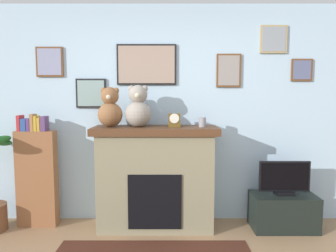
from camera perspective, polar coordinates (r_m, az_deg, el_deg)
back_wall at (r=3.85m, az=-1.10°, el=2.25°), size 5.20×0.15×2.60m
fireplace at (r=3.66m, az=-2.35°, el=-9.22°), size 1.41×0.55×1.18m
bookshelf at (r=4.01m, az=-22.81°, el=-8.16°), size 0.45×0.16×1.32m
tv_stand at (r=3.96m, az=20.11°, el=-14.38°), size 0.72×0.40×0.40m
television at (r=3.84m, az=20.32°, el=-8.95°), size 0.58×0.14×0.39m
candle_jar at (r=3.56m, az=6.19°, el=0.72°), size 0.08×0.08×0.11m
mantel_clock at (r=3.53m, az=1.08°, el=1.07°), size 0.13×0.10×0.15m
teddy_bear_brown at (r=3.58m, az=-10.55°, el=3.04°), size 0.28×0.28×0.45m
teddy_bear_tan at (r=3.54m, az=-5.52°, el=3.25°), size 0.29×0.29×0.47m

